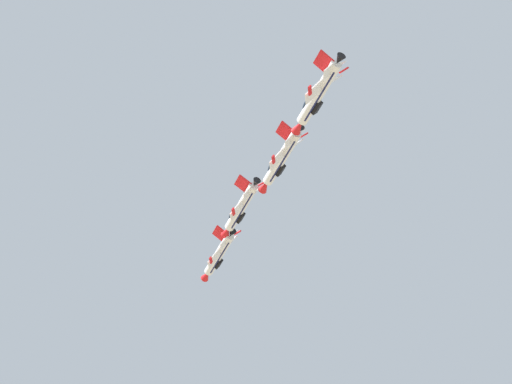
{
  "coord_description": "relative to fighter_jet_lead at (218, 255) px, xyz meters",
  "views": [
    {
      "loc": [
        0.81,
        -5.26,
        1.64
      ],
      "look_at": [
        -33.58,
        81.89,
        86.4
      ],
      "focal_mm": 53.24,
      "sensor_mm": 36.0,
      "label": 1
    }
  ],
  "objects": [
    {
      "name": "fighter_jet_lead",
      "position": [
        0.0,
        0.0,
        0.0
      ],
      "size": [
        11.98,
        12.88,
        8.56
      ],
      "rotation": [
        0.0,
        -1.01,
        0.76
      ],
      "color": "white"
    },
    {
      "name": "fighter_jet_left_wing",
      "position": [
        8.94,
        -10.76,
        0.23
      ],
      "size": [
        11.98,
        12.89,
        8.59
      ],
      "rotation": [
        0.0,
        -1.01,
        0.76
      ],
      "color": "white"
    },
    {
      "name": "fighter_jet_left_outer",
      "position": [
        29.94,
        -31.62,
        -1.03
      ],
      "size": [
        11.98,
        12.73,
        7.87
      ],
      "rotation": [
        0.0,
        -0.88,
        0.76
      ],
      "color": "white"
    },
    {
      "name": "fighter_jet_right_wing",
      "position": [
        19.87,
        -19.96,
        -0.12
      ],
      "size": [
        11.98,
        12.81,
        8.21
      ],
      "rotation": [
        0.0,
        -0.94,
        0.76
      ],
      "color": "white"
    }
  ]
}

